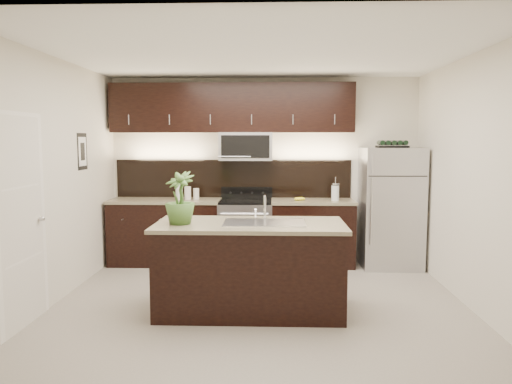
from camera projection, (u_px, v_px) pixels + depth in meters
ground at (260, 301)px, 5.56m from camera, size 4.50×4.50×0.00m
room_walls at (249, 149)px, 5.35m from camera, size 4.52×4.02×2.71m
counter_run at (232, 232)px, 7.21m from camera, size 3.51×0.65×0.94m
upper_fixtures at (234, 116)px, 7.18m from camera, size 3.49×0.40×1.66m
island at (250, 267)px, 5.21m from camera, size 1.96×0.96×0.94m
sink_faucet at (264, 221)px, 5.16m from camera, size 0.84×0.50×0.28m
refrigerator at (390, 208)px, 7.03m from camera, size 0.81×0.73×1.69m
wine_rack at (392, 144)px, 6.94m from camera, size 0.42×0.26×0.10m
plant at (180, 198)px, 5.07m from camera, size 0.39×0.39×0.54m
canisters at (186, 193)px, 7.15m from camera, size 0.33×0.16×0.22m
french_press at (335, 192)px, 7.05m from camera, size 0.11×0.11×0.32m
bananas at (296, 199)px, 7.05m from camera, size 0.20×0.18×0.05m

